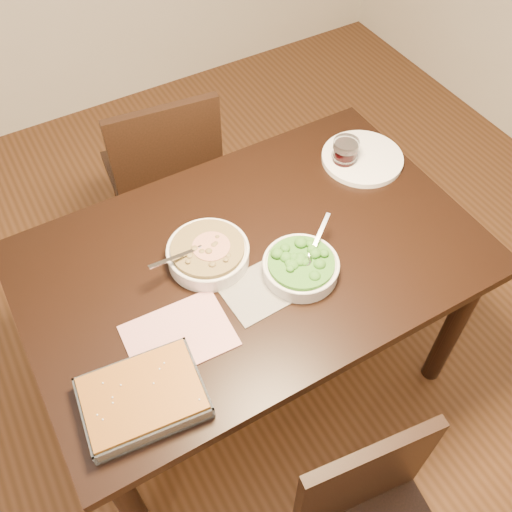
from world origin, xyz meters
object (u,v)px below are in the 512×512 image
at_px(chair_far, 165,173).
at_px(baking_dish, 143,397).
at_px(dinner_plate, 362,158).
at_px(stew_bowl, 208,253).
at_px(table, 253,274).
at_px(wine_tumbler, 345,152).
at_px(broccoli_bowl, 301,266).

bearing_deg(chair_far, baking_dish, 71.52).
height_order(baking_dish, chair_far, chair_far).
distance_m(dinner_plate, chair_far, 0.82).
height_order(stew_bowl, baking_dish, stew_bowl).
bearing_deg(chair_far, table, 96.92).
relative_size(table, wine_tumbler, 14.09).
relative_size(table, dinner_plate, 4.88).
height_order(broccoli_bowl, dinner_plate, broccoli_bowl).
bearing_deg(table, baking_dish, -149.67).
distance_m(baking_dish, chair_far, 1.15).
bearing_deg(broccoli_bowl, dinner_plate, 34.16).
xyz_separation_m(dinner_plate, chair_far, (-0.55, 0.55, -0.26)).
bearing_deg(chair_far, dinner_plate, 142.03).
xyz_separation_m(stew_bowl, wine_tumbler, (0.61, 0.15, 0.02)).
distance_m(broccoli_bowl, wine_tumbler, 0.51).
distance_m(broccoli_bowl, chair_far, 0.91).
height_order(table, broccoli_bowl, broccoli_bowl).
distance_m(table, stew_bowl, 0.19).
relative_size(dinner_plate, chair_far, 0.32).
bearing_deg(baking_dish, stew_bowl, 49.50).
height_order(wine_tumbler, dinner_plate, wine_tumbler).
relative_size(baking_dish, wine_tumbler, 3.28).
distance_m(table, wine_tumbler, 0.54).
distance_m(wine_tumbler, dinner_plate, 0.08).
height_order(dinner_plate, chair_far, chair_far).
xyz_separation_m(table, chair_far, (-0.00, 0.73, -0.15)).
bearing_deg(broccoli_bowl, stew_bowl, 140.07).
height_order(table, chair_far, chair_far).
bearing_deg(stew_bowl, wine_tumbler, 13.80).
bearing_deg(broccoli_bowl, wine_tumbler, 40.10).
distance_m(table, broccoli_bowl, 0.20).
bearing_deg(broccoli_bowl, chair_far, 96.12).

